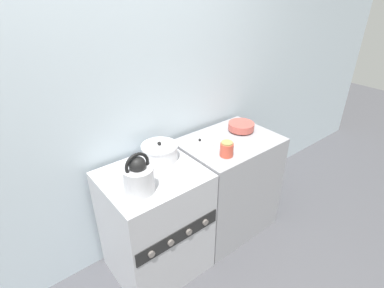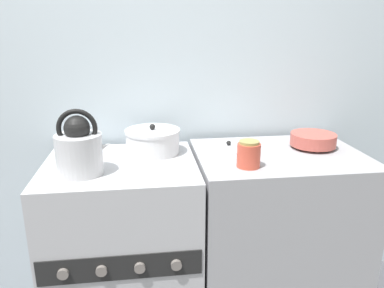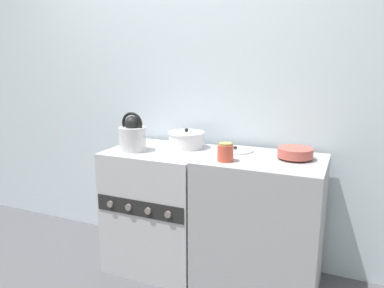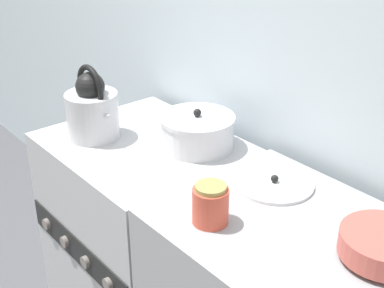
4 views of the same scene
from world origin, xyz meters
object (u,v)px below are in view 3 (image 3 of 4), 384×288
object	(u,v)px
cooking_pot	(186,140)
loose_pot_lid	(235,150)
stove	(161,208)
enamel_bowl	(295,153)
kettle	(133,136)
storage_jar	(225,152)

from	to	relation	value
cooking_pot	loose_pot_lid	xyz separation A→B (m)	(0.37, -0.01, -0.04)
stove	loose_pot_lid	size ratio (longest dim) A/B	3.69
stove	enamel_bowl	world-z (taller)	enamel_bowl
kettle	loose_pot_lid	xyz separation A→B (m)	(0.68, 0.23, -0.09)
cooking_pot	enamel_bowl	world-z (taller)	cooking_pot
enamel_bowl	storage_jar	bearing A→B (deg)	-150.66
stove	loose_pot_lid	bearing A→B (deg)	13.19
storage_jar	enamel_bowl	bearing A→B (deg)	29.34
cooking_pot	enamel_bowl	bearing A→B (deg)	-5.05
kettle	enamel_bowl	distance (m)	1.10
loose_pot_lid	enamel_bowl	bearing A→B (deg)	-8.51
stove	enamel_bowl	bearing A→B (deg)	3.79
cooking_pot	storage_jar	bearing A→B (deg)	-36.14
cooking_pot	storage_jar	size ratio (longest dim) A/B	2.31
stove	loose_pot_lid	distance (m)	0.71
kettle	loose_pot_lid	world-z (taller)	kettle
kettle	loose_pot_lid	bearing A→B (deg)	18.67
stove	storage_jar	world-z (taller)	storage_jar
stove	loose_pot_lid	world-z (taller)	loose_pot_lid
stove	kettle	world-z (taller)	kettle
storage_jar	stove	bearing A→B (deg)	164.04
enamel_bowl	storage_jar	world-z (taller)	storage_jar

